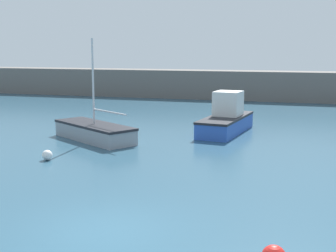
% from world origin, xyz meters
% --- Properties ---
extents(ground_plane, '(120.00, 120.00, 0.20)m').
position_xyz_m(ground_plane, '(0.00, 0.00, -0.10)').
color(ground_plane, '#284C60').
extents(harbor_breakwater, '(65.86, 2.83, 2.58)m').
position_xyz_m(harbor_breakwater, '(0.00, 32.09, 1.29)').
color(harbor_breakwater, '#66605B').
rests_on(harbor_breakwater, ground_plane).
extents(sailboat_short_mast, '(5.31, 4.21, 5.12)m').
position_xyz_m(sailboat_short_mast, '(-5.47, 10.90, 0.44)').
color(sailboat_short_mast, gray).
rests_on(sailboat_short_mast, ground_plane).
extents(motorboat_grey_hull, '(2.43, 5.57, 2.26)m').
position_xyz_m(motorboat_grey_hull, '(0.57, 15.00, 0.75)').
color(motorboat_grey_hull, '#2D56B7').
rests_on(motorboat_grey_hull, ground_plane).
extents(mooring_buoy_white, '(0.43, 0.43, 0.43)m').
position_xyz_m(mooring_buoy_white, '(-5.48, 6.39, 0.21)').
color(mooring_buoy_white, white).
rests_on(mooring_buoy_white, ground_plane).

